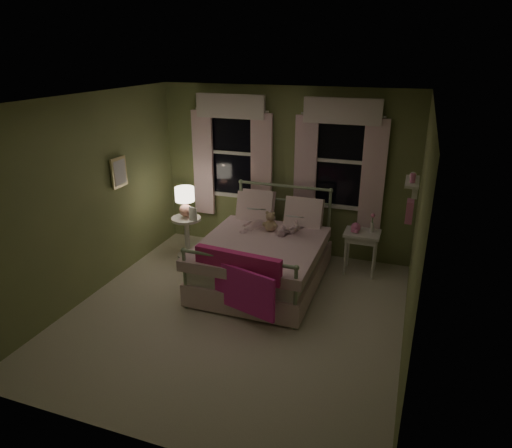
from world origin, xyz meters
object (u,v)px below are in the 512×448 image
at_px(child_right, 293,214).
at_px(table_lamp, 185,199).
at_px(child_left, 255,206).
at_px(teddy_bear, 270,223).
at_px(nightstand_right, 362,239).
at_px(nightstand_left, 187,231).
at_px(bed, 264,257).

relative_size(child_right, table_lamp, 1.45).
bearing_deg(child_left, teddy_bear, 164.67).
relative_size(teddy_bear, nightstand_right, 0.47).
relative_size(child_left, nightstand_left, 1.23).
xyz_separation_m(child_left, child_right, (0.56, 0.00, -0.06)).
distance_m(table_lamp, nightstand_right, 2.70).
bearing_deg(table_lamp, nightstand_left, 180.00).
bearing_deg(nightstand_right, bed, -149.91).
distance_m(child_right, teddy_bear, 0.34).
bearing_deg(nightstand_right, child_left, -169.24).
bearing_deg(child_right, child_left, 19.46).
bearing_deg(child_left, child_right, -165.83).
bearing_deg(child_left, bed, 136.56).
bearing_deg(table_lamp, bed, -16.36).
bearing_deg(child_left, nightstand_left, 15.10).
relative_size(table_lamp, nightstand_right, 0.73).
xyz_separation_m(bed, teddy_bear, (0.01, 0.27, 0.42)).
bearing_deg(teddy_bear, table_lamp, 174.36).
height_order(child_left, table_lamp, child_left).
bearing_deg(teddy_bear, child_left, 150.50).
bearing_deg(nightstand_left, teddy_bear, -5.64).
bearing_deg(teddy_bear, nightstand_right, 19.84).
relative_size(bed, child_right, 3.01).
bearing_deg(bed, child_right, 56.58).
distance_m(child_left, nightstand_right, 1.60).
xyz_separation_m(teddy_bear, table_lamp, (-1.42, 0.14, 0.16)).
relative_size(child_left, nightstand_right, 1.25).
height_order(child_left, nightstand_right, child_left).
distance_m(child_left, nightstand_left, 1.26).
bearing_deg(nightstand_left, nightstand_right, 6.60).
xyz_separation_m(bed, child_left, (-0.27, 0.43, 0.59)).
bearing_deg(nightstand_right, teddy_bear, -160.16).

